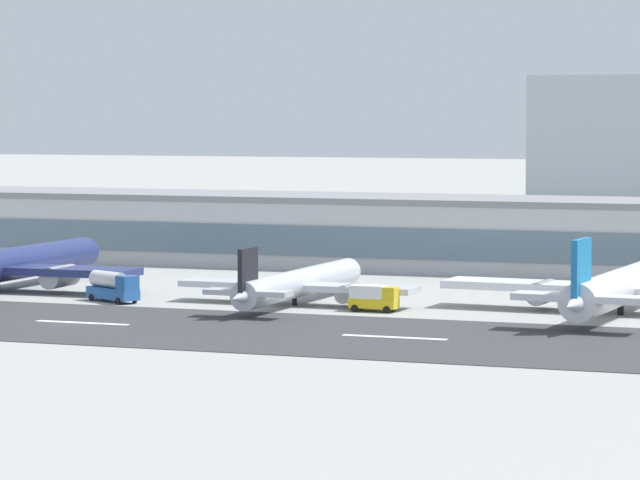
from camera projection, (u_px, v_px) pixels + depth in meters
name	position (u px, v px, depth m)	size (l,w,h in m)	color
ground_plane	(69.00, 324.00, 201.72)	(1400.00, 1400.00, 0.00)	#9E9E99
runway_strip	(73.00, 323.00, 202.75)	(800.00, 34.45, 0.08)	#38383A
runway_centreline_dash_4	(82.00, 323.00, 202.35)	(12.00, 1.20, 0.01)	white
runway_centreline_dash_5	(394.00, 337.00, 189.36)	(12.00, 1.20, 0.01)	white
terminal_building	(413.00, 232.00, 273.51)	(183.53, 21.64, 11.38)	#B7BABC
airliner_black_tail_gate_1	(295.00, 284.00, 220.86)	(31.76, 40.68, 8.49)	silver
airliner_blue_tail_gate_2	(621.00, 287.00, 210.79)	(45.74, 50.62, 10.57)	silver
service_fuel_truck_0	(113.00, 287.00, 224.90)	(8.74, 6.25, 3.95)	#23569E
service_box_truck_1	(374.00, 297.00, 214.11)	(6.06, 2.80, 3.25)	gold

